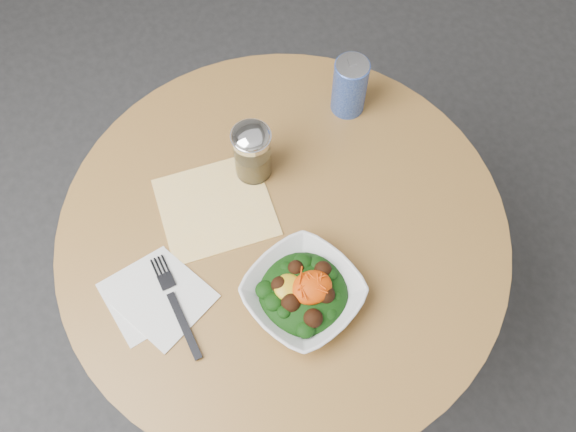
% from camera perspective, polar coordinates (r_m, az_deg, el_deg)
% --- Properties ---
extents(ground, '(6.00, 6.00, 0.00)m').
position_cam_1_polar(ground, '(1.98, -0.30, -10.63)').
color(ground, '#2C2C2F').
rests_on(ground, ground).
extents(table, '(0.90, 0.90, 0.75)m').
position_cam_1_polar(table, '(1.45, -0.40, -4.63)').
color(table, black).
rests_on(table, ground).
extents(cloth_napkin, '(0.24, 0.23, 0.00)m').
position_cam_1_polar(cloth_napkin, '(1.30, -6.44, 0.79)').
color(cloth_napkin, orange).
rests_on(cloth_napkin, table).
extents(paper_napkins, '(0.21, 0.20, 0.00)m').
position_cam_1_polar(paper_napkins, '(1.24, -11.61, -7.12)').
color(paper_napkins, silver).
rests_on(paper_napkins, table).
extents(salad_bowl, '(0.26, 0.26, 0.08)m').
position_cam_1_polar(salad_bowl, '(1.19, 1.37, -6.85)').
color(salad_bowl, silver).
rests_on(salad_bowl, table).
extents(fork, '(0.03, 0.22, 0.00)m').
position_cam_1_polar(fork, '(1.23, -10.01, -7.62)').
color(fork, black).
rests_on(fork, table).
extents(spice_shaker, '(0.08, 0.08, 0.14)m').
position_cam_1_polar(spice_shaker, '(1.28, -3.20, 5.69)').
color(spice_shaker, silver).
rests_on(spice_shaker, table).
extents(beverage_can, '(0.07, 0.07, 0.14)m').
position_cam_1_polar(beverage_can, '(1.38, 5.50, 11.40)').
color(beverage_can, navy).
rests_on(beverage_can, table).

